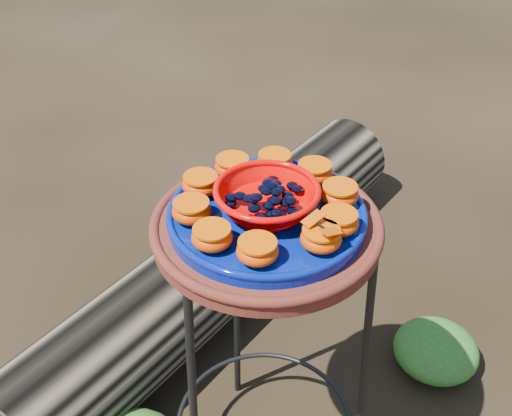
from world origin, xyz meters
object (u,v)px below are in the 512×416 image
object	(u,v)px
cobalt_plate	(267,217)
plant_stand	(265,364)
terracotta_saucer	(266,229)
red_bowl	(267,200)
driftwood_log	(223,261)

from	to	relation	value
cobalt_plate	plant_stand	bearing A→B (deg)	0.00
plant_stand	terracotta_saucer	distance (m)	0.37
red_bowl	driftwood_log	world-z (taller)	red_bowl
terracotta_saucer	driftwood_log	distance (m)	0.82
terracotta_saucer	driftwood_log	xyz separation A→B (m)	(0.06, 0.58, -0.57)
plant_stand	driftwood_log	distance (m)	0.62
cobalt_plate	driftwood_log	bearing A→B (deg)	83.60
cobalt_plate	terracotta_saucer	bearing A→B (deg)	0.00
plant_stand	red_bowl	xyz separation A→B (m)	(0.00, 0.00, 0.43)
terracotta_saucer	cobalt_plate	size ratio (longest dim) A/B	1.17
plant_stand	cobalt_plate	xyz separation A→B (m)	(0.00, 0.00, 0.39)
terracotta_saucer	cobalt_plate	distance (m)	0.03
red_bowl	cobalt_plate	bearing A→B (deg)	0.00
plant_stand	cobalt_plate	size ratio (longest dim) A/B	2.00
terracotta_saucer	driftwood_log	bearing A→B (deg)	83.60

